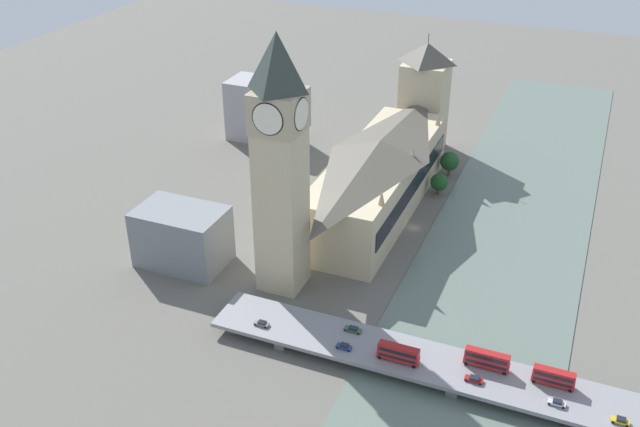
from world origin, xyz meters
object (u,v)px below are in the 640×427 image
Objects in this scene: double_decker_bus_lead at (398,353)px; victoria_tower at (424,98)px; car_northbound_lead at (474,379)px; car_southbound_lead at (557,403)px; clock_tower at (280,159)px; car_northbound_tail at (621,421)px; road_bridge at (458,371)px; car_northbound_mid at (344,346)px; parliament_hall at (379,176)px; car_southbound_tail at (262,323)px; double_decker_bus_mid at (487,359)px; car_southbound_mid at (353,329)px; double_decker_bus_rear at (554,377)px.

victoria_tower is at bearing -76.88° from double_decker_bus_lead.
car_southbound_lead is (-20.28, 0.50, 0.00)m from car_northbound_lead.
victoria_tower reaches higher than car_southbound_lead.
car_northbound_lead is at bearing 158.39° from clock_tower.
clock_tower is 110.25m from car_northbound_tail.
car_northbound_tail is (-39.37, 4.05, 1.57)m from road_bridge.
parliament_hall is at bearing -77.60° from car_northbound_mid.
car_southbound_tail is at bearing -0.36° from car_northbound_tail.
clock_tower is 78.57m from double_decker_bus_mid.
double_decker_bus_lead is at bearing -179.48° from car_southbound_tail.
victoria_tower reaches higher than road_bridge.
car_northbound_mid is (-18.45, 143.46, -18.89)m from victoria_tower.
double_decker_bus_mid is at bearing 111.98° from victoria_tower.
clock_tower is 119.01m from victoria_tower.
car_northbound_mid is at bearing 97.33° from victoria_tower.
clock_tower is at bearing -14.97° from car_northbound_tail.
car_northbound_lead is 0.95× the size of car_southbound_mid.
car_southbound_tail is at bearing 0.30° from car_northbound_lead.
victoria_tower is 4.61× the size of double_decker_bus_lead.
double_decker_bus_rear reaches higher than car_southbound_mid.
double_decker_bus_rear is (-23.07, -3.15, 3.36)m from road_bridge.
car_northbound_mid is at bearing 7.62° from double_decker_bus_rear.
parliament_hall is 83.93m from car_southbound_tail.
car_northbound_lead is at bearing 74.05° from double_decker_bus_mid.
double_decker_bus_mid is (-21.78, -6.25, 0.11)m from double_decker_bus_lead.
car_northbound_lead is at bearing -179.70° from car_southbound_tail.
double_decker_bus_lead is 2.43× the size of car_northbound_lead.
parliament_hall reaches higher than double_decker_bus_rear.
car_northbound_mid is 1.03× the size of car_northbound_tail.
double_decker_bus_lead is at bearing 16.01° from double_decker_bus_mid.
car_northbound_mid reaches higher than car_northbound_lead.
clock_tower is 93.26m from double_decker_bus_rear.
double_decker_bus_rear is (-71.67, 136.34, -17.11)m from victoria_tower.
clock_tower reaches higher than victoria_tower.
double_decker_bus_mid is at bearing -105.95° from car_northbound_lead.
double_decker_bus_lead is 14.92m from car_northbound_mid.
car_southbound_lead is at bearing 172.29° from car_southbound_mid.
parliament_hall reaches higher than double_decker_bus_lead.
car_southbound_mid is at bearing -0.76° from double_decker_bus_rear.
double_decker_bus_lead is 22.66m from double_decker_bus_mid.
double_decker_bus_lead is 16.75m from car_southbound_mid.
road_bridge is 32.83× the size of car_southbound_tail.
car_northbound_mid is at bearing 7.50° from road_bridge.
car_southbound_mid is (-30.05, 18.81, -38.28)m from clock_tower.
road_bridge is 8.00m from double_decker_bus_mid.
car_northbound_mid is at bearing 138.77° from clock_tower.
double_decker_bus_rear is 2.29× the size of car_northbound_lead.
double_decker_bus_rear is 2.46× the size of car_southbound_lead.
double_decker_bus_lead is at bearing -0.78° from car_southbound_lead.
double_decker_bus_rear is 17.90m from car_northbound_tail.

